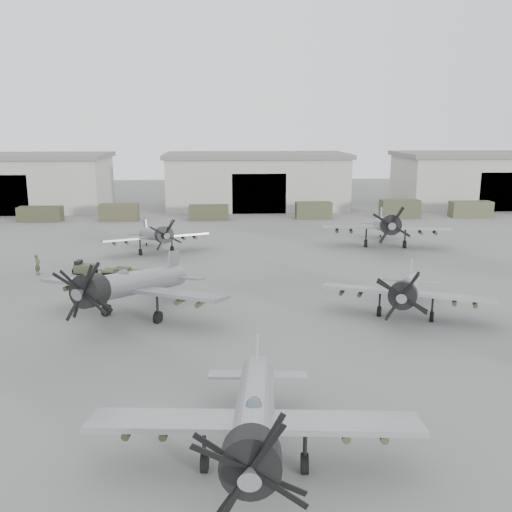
{
  "coord_description": "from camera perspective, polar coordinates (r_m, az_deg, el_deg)",
  "views": [
    {
      "loc": [
        -5.7,
        -30.03,
        13.18
      ],
      "look_at": [
        -2.88,
        15.98,
        2.5
      ],
      "focal_mm": 40.0,
      "sensor_mm": 36.0,
      "label": 1
    }
  ],
  "objects": [
    {
      "name": "aircraft_mid_1",
      "position": [
        39.8,
        -12.6,
        -2.82
      ],
      "size": [
        13.48,
        12.23,
        5.53
      ],
      "rotation": [
        0.0,
        0.0,
        -0.43
      ],
      "color": "gray",
      "rests_on": "ground"
    },
    {
      "name": "hangar_center",
      "position": [
        92.59,
        0.03,
        7.59
      ],
      "size": [
        29.0,
        14.8,
        8.7
      ],
      "color": "#A0A096",
      "rests_on": "ground"
    },
    {
      "name": "ground",
      "position": [
        33.28,
        6.75,
        -10.38
      ],
      "size": [
        220.0,
        220.0,
        0.0
      ],
      "primitive_type": "plane",
      "color": "slate",
      "rests_on": "ground"
    },
    {
      "name": "ground_crew",
      "position": [
        54.59,
        -21.01,
        -0.8
      ],
      "size": [
        0.52,
        0.73,
        1.88
      ],
      "primitive_type": "imported",
      "rotation": [
        0.0,
        0.0,
        1.47
      ],
      "color": "#3E432C",
      "rests_on": "ground"
    },
    {
      "name": "support_truck_2",
      "position": [
        82.18,
        -13.53,
        4.28
      ],
      "size": [
        5.36,
        2.2,
        2.33
      ],
      "primitive_type": "cube",
      "color": "#41412A",
      "rests_on": "ground"
    },
    {
      "name": "support_truck_1",
      "position": [
        84.75,
        -20.76,
        3.95
      ],
      "size": [
        5.93,
        2.2,
        2.05
      ],
      "primitive_type": "cube",
      "color": "#383A25",
      "rests_on": "ground"
    },
    {
      "name": "support_truck_3",
      "position": [
        80.96,
        -4.74,
        4.37
      ],
      "size": [
        5.56,
        2.2,
        2.05
      ],
      "primitive_type": "cube",
      "color": "#3C3C27",
      "rests_on": "ground"
    },
    {
      "name": "aircraft_far_0",
      "position": [
        59.82,
        -9.96,
        2.1
      ],
      "size": [
        11.05,
        9.97,
        4.45
      ],
      "rotation": [
        0.0,
        0.0,
        0.35
      ],
      "color": "gray",
      "rests_on": "ground"
    },
    {
      "name": "aircraft_mid_2",
      "position": [
        40.43,
        14.81,
        -3.25
      ],
      "size": [
        11.58,
        10.47,
        4.7
      ],
      "rotation": [
        0.0,
        0.0,
        -0.39
      ],
      "color": "#9EA1A6",
      "rests_on": "ground"
    },
    {
      "name": "hangar_left",
      "position": [
        97.89,
        -22.94,
        6.86
      ],
      "size": [
        29.0,
        14.8,
        8.7
      ],
      "color": "#A0A096",
      "rests_on": "ground"
    },
    {
      "name": "tug_trailer",
      "position": [
        52.98,
        -15.43,
        -1.31
      ],
      "size": [
        6.35,
        2.54,
        1.26
      ],
      "rotation": [
        0.0,
        0.0,
        -0.22
      ],
      "color": "#3E452D",
      "rests_on": "ground"
    },
    {
      "name": "support_truck_5",
      "position": [
        84.89,
        14.19,
        4.6
      ],
      "size": [
        5.57,
        2.2,
        2.58
      ],
      "primitive_type": "cube",
      "color": "#3C412A",
      "rests_on": "ground"
    },
    {
      "name": "support_truck_6",
      "position": [
        88.64,
        20.67,
        4.4
      ],
      "size": [
        5.94,
        2.2,
        2.29
      ],
      "primitive_type": "cube",
      "color": "#484B31",
      "rests_on": "ground"
    },
    {
      "name": "aircraft_far_1",
      "position": [
        63.43,
        12.89,
        3.04
      ],
      "size": [
        13.93,
        12.54,
        5.53
      ],
      "rotation": [
        0.0,
        0.0,
        -0.18
      ],
      "color": "#93979B",
      "rests_on": "ground"
    },
    {
      "name": "support_truck_4",
      "position": [
        81.98,
        5.77,
        4.56
      ],
      "size": [
        5.07,
        2.2,
        2.37
      ],
      "primitive_type": "cube",
      "color": "#3E432C",
      "rests_on": "ground"
    },
    {
      "name": "hangar_right",
      "position": [
        102.22,
        21.99,
        7.16
      ],
      "size": [
        29.0,
        14.8,
        8.7
      ],
      "color": "#A0A096",
      "rests_on": "ground"
    },
    {
      "name": "aircraft_near_1",
      "position": [
        22.38,
        -0.16,
        -15.91
      ],
      "size": [
        12.94,
        11.64,
        5.16
      ],
      "rotation": [
        0.0,
        0.0,
        -0.09
      ],
      "color": "#9DA0A6",
      "rests_on": "ground"
    }
  ]
}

